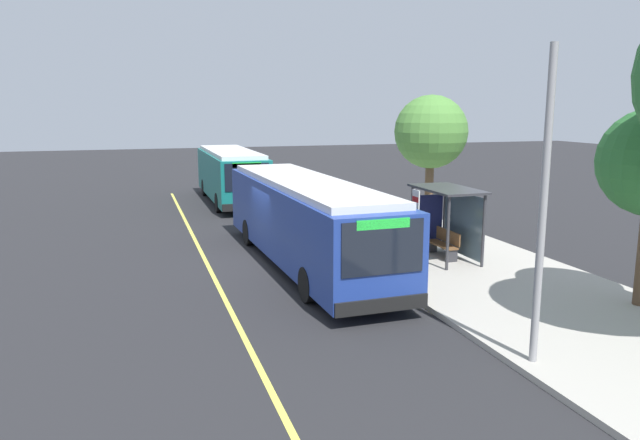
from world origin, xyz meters
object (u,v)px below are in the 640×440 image
(transit_bus_main, at_px, (306,219))
(pedestrian_commuter, at_px, (413,236))
(transit_bus_second, at_px, (231,174))
(waiting_bench, at_px, (444,243))
(route_sign_post, at_px, (416,222))

(transit_bus_main, distance_m, pedestrian_commuter, 3.62)
(transit_bus_main, relative_size, transit_bus_second, 1.23)
(waiting_bench, relative_size, pedestrian_commuter, 0.95)
(waiting_bench, bearing_deg, route_sign_post, -44.07)
(transit_bus_main, xyz_separation_m, route_sign_post, (3.27, 2.46, 0.34))
(transit_bus_second, distance_m, pedestrian_commuter, 16.37)
(route_sign_post, relative_size, pedestrian_commuter, 1.66)
(transit_bus_main, bearing_deg, waiting_bench, 79.41)
(transit_bus_main, bearing_deg, pedestrian_commuter, 65.59)
(waiting_bench, bearing_deg, transit_bus_main, -100.59)
(transit_bus_second, height_order, route_sign_post, same)
(route_sign_post, bearing_deg, waiting_bench, 135.93)
(route_sign_post, xyz_separation_m, pedestrian_commuter, (-1.79, 0.80, -0.84))
(waiting_bench, distance_m, route_sign_post, 3.56)
(transit_bus_main, bearing_deg, route_sign_post, 37.01)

